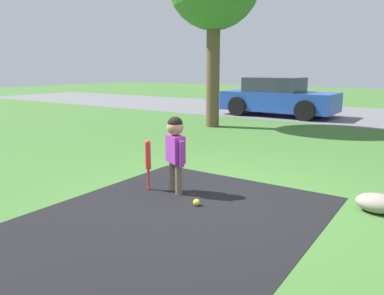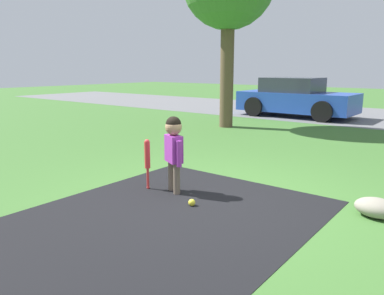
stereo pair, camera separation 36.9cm
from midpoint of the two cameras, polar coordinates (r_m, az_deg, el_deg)
The scene contains 7 objects.
ground_plane at distance 4.87m, azimuth 6.60°, elevation -8.24°, with size 60.00×60.00×0.00m, color #3D6B2D.
driveway_strip at distance 3.38m, azimuth -21.05°, elevation -18.63°, with size 3.01×7.00×0.01m.
child at distance 5.02m, azimuth -0.72°, elevation 0.58°, with size 0.39×0.27×1.05m.
baseball_bat at distance 5.23m, azimuth -4.82°, elevation -1.47°, with size 0.08×0.08×0.72m.
sports_ball at distance 4.69m, azimuth 2.24°, elevation -8.40°, with size 0.09×0.09×0.09m.
parked_car at distance 13.74m, azimuth 16.28°, elevation 7.23°, with size 3.94×1.94×1.35m.
edging_rock at distance 4.90m, azimuth 28.35°, elevation -8.13°, with size 0.49×0.34×0.23m.
Camera 2 is at (2.51, -3.80, 1.68)m, focal length 35.00 mm.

